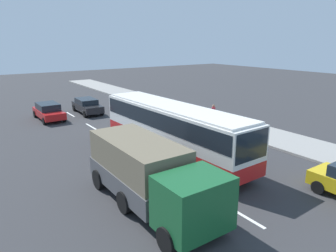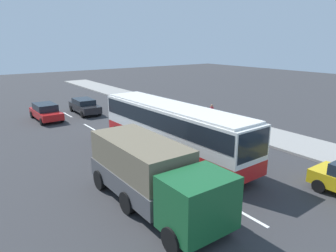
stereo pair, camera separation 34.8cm
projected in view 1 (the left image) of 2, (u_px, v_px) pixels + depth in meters
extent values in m
plane|color=#333335|center=(165.00, 151.00, 20.31)|extent=(120.00, 120.00, 0.00)
cube|color=gray|center=(250.00, 130.00, 24.85)|extent=(80.00, 4.00, 0.15)
cube|color=white|center=(70.00, 114.00, 30.56)|extent=(2.40, 0.16, 0.01)
cube|color=white|center=(91.00, 127.00, 26.18)|extent=(2.40, 0.16, 0.01)
cube|color=white|center=(125.00, 146.00, 21.29)|extent=(2.40, 0.16, 0.01)
cube|color=white|center=(179.00, 178.00, 16.30)|extent=(2.40, 0.16, 0.01)
cube|color=white|center=(242.00, 215.00, 12.87)|extent=(2.40, 0.16, 0.01)
cube|color=red|center=(172.00, 142.00, 19.24)|extent=(12.23, 2.83, 0.81)
cube|color=white|center=(172.00, 121.00, 18.89)|extent=(12.23, 2.83, 1.80)
cube|color=black|center=(172.00, 117.00, 18.82)|extent=(11.99, 2.85, 0.99)
cube|color=black|center=(251.00, 146.00, 14.20)|extent=(0.19, 2.27, 1.44)
cube|color=white|center=(172.00, 106.00, 18.64)|extent=(11.74, 2.67, 0.12)
cylinder|color=black|center=(240.00, 166.00, 16.56)|extent=(1.11, 0.33, 1.10)
cylinder|color=black|center=(208.00, 177.00, 15.20)|extent=(1.11, 0.33, 1.10)
cylinder|color=black|center=(155.00, 131.00, 22.88)|extent=(1.11, 0.33, 1.10)
cylinder|color=black|center=(127.00, 137.00, 21.52)|extent=(1.11, 0.33, 1.10)
cylinder|color=black|center=(146.00, 128.00, 23.80)|extent=(1.11, 0.33, 1.10)
cylinder|color=black|center=(119.00, 133.00, 22.45)|extent=(1.11, 0.33, 1.10)
cube|color=#19592D|center=(193.00, 203.00, 10.92)|extent=(1.96, 2.50, 2.01)
cube|color=#4C4C4F|center=(138.00, 178.00, 14.17)|extent=(5.53, 2.51, 0.90)
cube|color=#6B604C|center=(138.00, 155.00, 13.86)|extent=(5.31, 2.41, 1.40)
cylinder|color=black|center=(218.00, 218.00, 11.79)|extent=(0.96, 0.28, 0.96)
cylinder|color=black|center=(167.00, 240.00, 10.46)|extent=(0.96, 0.28, 0.96)
cylinder|color=black|center=(170.00, 187.00, 14.26)|extent=(0.96, 0.28, 0.96)
cylinder|color=black|center=(124.00, 202.00, 12.94)|extent=(0.96, 0.28, 0.96)
cylinder|color=black|center=(141.00, 168.00, 16.42)|extent=(0.96, 0.28, 0.96)
cylinder|color=black|center=(98.00, 179.00, 15.09)|extent=(0.96, 0.28, 0.96)
cube|color=black|center=(87.00, 107.00, 30.99)|extent=(4.70, 1.93, 0.64)
cube|color=black|center=(86.00, 101.00, 31.01)|extent=(2.60, 1.72, 0.49)
cylinder|color=black|center=(102.00, 112.00, 30.17)|extent=(0.65, 0.22, 0.64)
cylinder|color=black|center=(85.00, 114.00, 29.27)|extent=(0.65, 0.22, 0.64)
cylinder|color=black|center=(90.00, 106.00, 32.87)|extent=(0.65, 0.22, 0.64)
cylinder|color=black|center=(74.00, 108.00, 31.97)|extent=(0.65, 0.22, 0.64)
cube|color=#B21919|center=(49.00, 113.00, 28.43)|extent=(4.63, 1.90, 0.60)
cube|color=black|center=(48.00, 106.00, 28.36)|extent=(2.55, 1.72, 0.60)
cylinder|color=black|center=(64.00, 118.00, 27.71)|extent=(0.64, 0.21, 0.64)
cylinder|color=black|center=(44.00, 121.00, 26.72)|extent=(0.64, 0.21, 0.64)
cylinder|color=black|center=(54.00, 112.00, 30.29)|extent=(0.64, 0.21, 0.64)
cylinder|color=black|center=(35.00, 114.00, 29.31)|extent=(0.64, 0.21, 0.64)
cylinder|color=black|center=(318.00, 187.00, 14.60)|extent=(0.64, 0.20, 0.64)
cylinder|color=brown|center=(212.00, 119.00, 26.63)|extent=(0.14, 0.14, 0.82)
cylinder|color=brown|center=(214.00, 119.00, 26.55)|extent=(0.14, 0.14, 0.82)
cylinder|color=#B2333F|center=(213.00, 111.00, 26.40)|extent=(0.32, 0.32, 0.61)
sphere|color=#9E7051|center=(214.00, 106.00, 26.29)|extent=(0.22, 0.22, 0.22)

